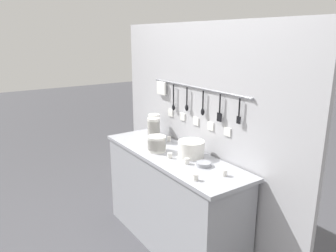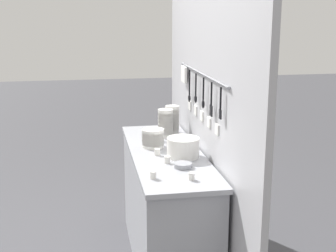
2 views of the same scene
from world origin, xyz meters
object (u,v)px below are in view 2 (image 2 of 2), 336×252
steel_mixing_bowl (183,165)px  cup_back_left (157,152)px  cup_mid_row (192,176)px  cup_beside_plates (167,160)px  plate_stack (183,147)px  cup_front_left (161,138)px  bowl_stack_nested_right (153,138)px  cup_front_right (182,137)px  bowl_stack_tall_left (172,119)px  cup_by_caddy (186,146)px  bowl_stack_back_corner (165,123)px  cup_back_right (153,175)px

steel_mixing_bowl → cup_back_left: 0.31m
cup_mid_row → cup_beside_plates: (-0.34, -0.09, 0.00)m
plate_stack → steel_mixing_bowl: plate_stack is taller
cup_back_left → cup_front_left: bearing=166.9°
bowl_stack_nested_right → cup_front_right: size_ratio=3.55×
steel_mixing_bowl → cup_back_left: bearing=-157.0°
bowl_stack_tall_left → cup_front_left: bearing=-28.8°
steel_mixing_bowl → cup_beside_plates: bearing=-142.2°
bowl_stack_nested_right → cup_back_left: (0.20, 0.00, -0.05)m
plate_stack → cup_back_left: 0.19m
plate_stack → cup_mid_row: plate_stack is taller
bowl_stack_tall_left → cup_back_left: (0.60, -0.22, -0.09)m
cup_beside_plates → cup_back_left: bearing=-167.7°
bowl_stack_tall_left → cup_by_caddy: bowl_stack_tall_left is taller
cup_back_left → cup_front_right: 0.45m
cup_beside_plates → cup_mid_row: bearing=14.6°
cup_back_left → plate_stack: bearing=68.2°
bowl_stack_back_corner → cup_by_caddy: bearing=13.3°
cup_front_right → cup_back_left: bearing=-33.6°
steel_mixing_bowl → plate_stack: bearing=168.0°
bowl_stack_nested_right → bowl_stack_back_corner: size_ratio=0.73×
cup_back_right → cup_beside_plates: bearing=154.2°
bowl_stack_back_corner → cup_beside_plates: bowl_stack_back_corner is taller
cup_front_right → bowl_stack_back_corner: bearing=-133.8°
cup_beside_plates → steel_mixing_bowl: bearing=37.8°
cup_back_left → cup_mid_row: same height
bowl_stack_tall_left → plate_stack: bearing=-4.0°
cup_by_caddy → cup_front_right: (-0.27, 0.02, 0.00)m
cup_mid_row → cup_back_right: (-0.06, -0.22, 0.00)m
plate_stack → cup_front_right: 0.46m
plate_stack → cup_front_left: bearing=-168.2°
bowl_stack_nested_right → cup_mid_row: size_ratio=3.55×
cup_mid_row → cup_by_caddy: bearing=170.9°
bowl_stack_back_corner → cup_front_right: bearing=46.2°
cup_back_left → bowl_stack_tall_left: bearing=160.1°
steel_mixing_bowl → cup_front_left: size_ratio=2.56×
bowl_stack_tall_left → cup_front_right: 0.24m
cup_back_left → cup_front_left: size_ratio=1.00×
steel_mixing_bowl → cup_front_left: (-0.64, -0.04, 0.01)m
cup_back_right → cup_beside_plates: 0.31m
bowl_stack_nested_right → steel_mixing_bowl: 0.51m
cup_beside_plates → plate_stack: bearing=131.1°
cup_mid_row → cup_back_right: bearing=-105.0°
cup_front_left → bowl_stack_nested_right: bearing=-29.0°
cup_back_right → plate_stack: bearing=146.0°
bowl_stack_nested_right → cup_back_left: 0.21m
bowl_stack_back_corner → cup_mid_row: bearing=-0.8°
bowl_stack_tall_left → cup_by_caddy: bearing=1.5°
bowl_stack_tall_left → steel_mixing_bowl: bowl_stack_tall_left is taller
cup_front_right → cup_beside_plates: same height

